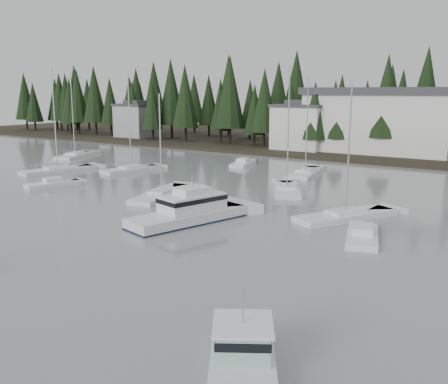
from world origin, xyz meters
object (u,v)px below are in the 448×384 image
at_px(house_far_west, 136,120).
at_px(runabout_3, 243,164).
at_px(sailboat_7, 75,156).
at_px(sailboat_2, 305,174).
at_px(lobster_boat_teal, 243,376).
at_px(runabout_0, 53,185).
at_px(sailboat_4, 131,171).
at_px(sailboat_10, 345,218).
at_px(runabout_1, 362,238).
at_px(harbor_inn, 392,122).
at_px(sailboat_5, 58,171).
at_px(sailboat_6, 287,191).
at_px(house_west, 301,126).
at_px(cabin_cruiser_center, 189,214).
at_px(sailboat_3, 162,196).

xyz_separation_m(house_far_west, runabout_3, (41.96, -21.75, -4.27)).
bearing_deg(house_far_west, sailboat_7, -64.91).
bearing_deg(sailboat_2, lobster_boat_teal, -168.94).
relative_size(lobster_boat_teal, runabout_0, 1.15).
bearing_deg(sailboat_4, runabout_0, -166.20).
relative_size(lobster_boat_teal, sailboat_10, 0.62).
bearing_deg(runabout_1, house_far_west, 37.16).
relative_size(sailboat_4, runabout_1, 2.25).
distance_m(house_far_west, sailboat_10, 79.37).
xyz_separation_m(harbor_inn, sailboat_5, (-32.65, -42.46, -5.70)).
relative_size(house_far_west, sailboat_7, 0.57).
height_order(house_far_west, sailboat_6, sailboat_6).
distance_m(sailboat_7, runabout_1, 59.06).
xyz_separation_m(runabout_0, runabout_1, (36.55, -0.86, -0.00)).
relative_size(sailboat_5, runabout_3, 2.07).
xyz_separation_m(house_west, harbor_inn, (15.04, 3.34, 1.12)).
bearing_deg(sailboat_5, sailboat_10, -82.03).
bearing_deg(cabin_cruiser_center, house_far_west, 62.04).
relative_size(harbor_inn, runabout_0, 4.59).
relative_size(house_west, sailboat_6, 0.69).
relative_size(sailboat_3, sailboat_7, 0.74).
height_order(sailboat_5, runabout_3, sailboat_5).
bearing_deg(sailboat_4, sailboat_7, 84.46).
relative_size(sailboat_7, sailboat_10, 1.25).
bearing_deg(sailboat_5, harbor_inn, -25.88).
height_order(house_far_west, harbor_inn, harbor_inn).
distance_m(cabin_cruiser_center, sailboat_3, 10.99).
height_order(lobster_boat_teal, runabout_3, lobster_boat_teal).
relative_size(house_west, runabout_3, 1.37).
distance_m(cabin_cruiser_center, sailboat_5, 33.06).
bearing_deg(sailboat_10, runabout_1, -120.70).
bearing_deg(harbor_inn, sailboat_7, -144.75).
distance_m(sailboat_10, runabout_1, 6.31).
bearing_deg(sailboat_7, cabin_cruiser_center, -141.66).
relative_size(house_west, lobster_boat_teal, 1.29).
bearing_deg(sailboat_10, sailboat_7, 102.52).
bearing_deg(sailboat_2, runabout_0, 128.16).
relative_size(harbor_inn, sailboat_2, 2.22).
xyz_separation_m(house_west, sailboat_6, (14.55, -34.19, -4.57)).
xyz_separation_m(sailboat_6, sailboat_10, (9.48, -7.63, -0.02)).
relative_size(house_west, cabin_cruiser_center, 0.87).
bearing_deg(sailboat_10, lobster_boat_teal, -139.53).
distance_m(lobster_boat_teal, sailboat_7, 70.99).
bearing_deg(sailboat_4, house_far_west, 54.79).
distance_m(runabout_0, runabout_3, 28.15).
xyz_separation_m(sailboat_3, sailboat_7, (-33.07, 16.33, 0.03)).
relative_size(sailboat_4, runabout_3, 2.07).
bearing_deg(sailboat_5, house_far_west, 42.36).
distance_m(lobster_boat_teal, sailboat_2, 49.14).
height_order(lobster_boat_teal, sailboat_10, sailboat_10).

